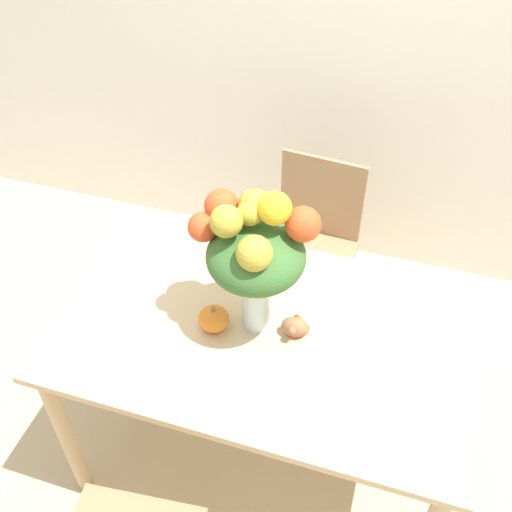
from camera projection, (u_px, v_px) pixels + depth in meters
ground_plane at (263, 445)px, 2.57m from camera, size 12.00×12.00×0.00m
wall_back at (358, 11)px, 2.62m from camera, size 8.00×0.06×2.70m
dining_table at (265, 347)px, 2.12m from camera, size 1.42×0.87×0.78m
flower_vase at (254, 249)px, 1.84m from camera, size 0.40×0.31×0.54m
pumpkin at (214, 319)px, 2.02m from camera, size 0.11×0.11×0.10m
turkey_figurine at (296, 324)px, 2.01m from camera, size 0.09×0.12×0.07m
dining_chair_near_window at (310, 246)px, 2.83m from camera, size 0.46×0.46×0.87m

